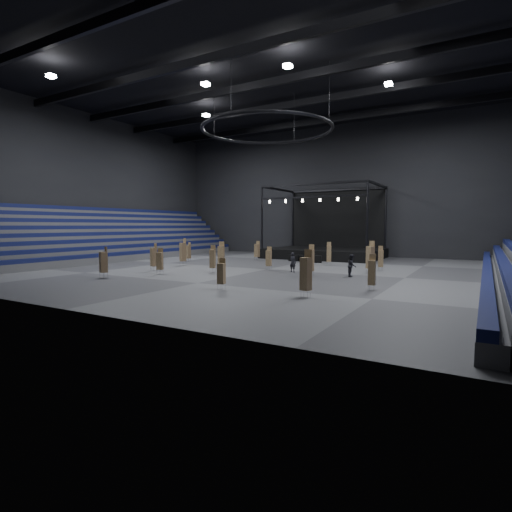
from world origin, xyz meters
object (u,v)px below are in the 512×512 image
Objects in this scene: chair_stack_2 at (188,252)px; chair_stack_11 at (329,253)px; chair_stack_14 at (213,258)px; chair_stack_12 at (154,257)px; chair_stack_15 at (311,260)px; chair_stack_4 at (257,250)px; chair_stack_3 at (221,273)px; chair_stack_6 at (160,261)px; chair_stack_0 at (221,254)px; chair_stack_8 at (183,251)px; flight_case_mid at (300,258)px; chair_stack_7 at (372,272)px; crew_member at (352,266)px; man_center at (293,262)px; chair_stack_9 at (104,262)px; chair_stack_10 at (381,258)px; chair_stack_5 at (370,257)px; flight_case_left at (293,258)px; chair_stack_1 at (306,273)px; stage at (326,246)px; flight_case_right at (316,259)px; chair_stack_13 at (269,258)px.

chair_stack_11 reaches higher than chair_stack_2.
chair_stack_2 is 11.15m from chair_stack_14.
chair_stack_12 is 14.45m from chair_stack_15.
chair_stack_4 is 9.57m from chair_stack_11.
chair_stack_11 is (0.66, 18.60, 0.17)m from chair_stack_3.
chair_stack_4 reaches higher than chair_stack_6.
chair_stack_0 is 4.86m from chair_stack_8.
chair_stack_7 is at bearing -54.01° from flight_case_mid.
chair_stack_12 is at bearing 96.24° from crew_member.
chair_stack_11 is 1.37× the size of man_center.
chair_stack_10 is at bearing 65.29° from chair_stack_9.
flight_case_mid is 0.58× the size of crew_member.
chair_stack_5 reaches higher than chair_stack_3.
chair_stack_5 is (10.12, -8.09, 1.10)m from flight_case_mid.
chair_stack_6 reaches higher than flight_case_left.
chair_stack_6 is 4.58m from chair_stack_9.
chair_stack_1 is 25.33m from chair_stack_2.
chair_stack_8 reaches higher than man_center.
flight_case_left is at bearing -145.58° from flight_case_mid.
man_center is at bearing 67.65° from chair_stack_9.
chair_stack_6 is 7.50m from chair_stack_8.
chair_stack_2 is (-11.65, -13.66, -0.30)m from stage.
chair_stack_14 is at bearing -109.39° from flight_case_right.
chair_stack_14 is at bearing -83.65° from chair_stack_0.
chair_stack_5 reaches higher than chair_stack_9.
chair_stack_2 is at bearing -146.97° from flight_case_left.
chair_stack_8 is (-4.86, 0.04, 0.10)m from chair_stack_0.
chair_stack_14 reaches higher than flight_case_left.
chair_stack_9 is 1.02× the size of chair_stack_11.
chair_stack_7 reaches higher than chair_stack_13.
chair_stack_1 is at bearing -67.73° from chair_stack_5.
chair_stack_2 is 0.78× the size of chair_stack_5.
chair_stack_12 is 1.04× the size of chair_stack_14.
chair_stack_0 is 1.27× the size of chair_stack_3.
flight_case_mid is at bearing 60.94° from chair_stack_14.
chair_stack_4 is 1.05× the size of chair_stack_13.
chair_stack_2 is 14.96m from chair_stack_9.
chair_stack_6 is at bearing -14.24° from chair_stack_12.
crew_member is at bearing -0.31° from chair_stack_2.
flight_case_mid is 0.38× the size of chair_stack_1.
chair_stack_14 reaches higher than flight_case_mid.
chair_stack_1 reaches higher than chair_stack_6.
chair_stack_13 is (6.55, 7.45, -0.02)m from chair_stack_6.
chair_stack_12 is (-6.99, -15.40, 0.94)m from flight_case_left.
chair_stack_1 is 9.98m from chair_stack_15.
chair_stack_11 is (8.24, 7.79, -0.10)m from chair_stack_0.
chair_stack_10 is (10.42, -5.50, 0.82)m from flight_case_mid.
stage is 5.74× the size of chair_stack_11.
flight_case_left is 0.42× the size of chair_stack_0.
chair_stack_7 is 0.93× the size of chair_stack_12.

